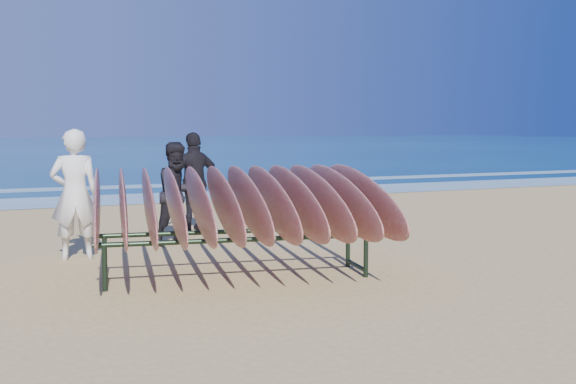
{
  "coord_description": "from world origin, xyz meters",
  "views": [
    {
      "loc": [
        -3.61,
        -7.31,
        1.77
      ],
      "look_at": [
        0.0,
        0.8,
        0.95
      ],
      "focal_mm": 45.0,
      "sensor_mm": 36.0,
      "label": 1
    }
  ],
  "objects_px": {
    "surfboard_rack": "(236,202)",
    "person_dark_b": "(195,182)",
    "person_white": "(75,194)",
    "person_dark_a": "(178,193)"
  },
  "relations": [
    {
      "from": "surfboard_rack",
      "to": "person_dark_b",
      "type": "relative_size",
      "value": 2.19
    },
    {
      "from": "surfboard_rack",
      "to": "person_white",
      "type": "bearing_deg",
      "value": 137.72
    },
    {
      "from": "surfboard_rack",
      "to": "person_dark_b",
      "type": "bearing_deg",
      "value": 90.28
    },
    {
      "from": "person_white",
      "to": "person_dark_b",
      "type": "relative_size",
      "value": 1.04
    },
    {
      "from": "person_white",
      "to": "person_dark_b",
      "type": "bearing_deg",
      "value": -130.84
    },
    {
      "from": "person_white",
      "to": "person_dark_a",
      "type": "distance_m",
      "value": 1.69
    },
    {
      "from": "surfboard_rack",
      "to": "person_white",
      "type": "relative_size",
      "value": 2.11
    },
    {
      "from": "surfboard_rack",
      "to": "person_dark_a",
      "type": "relative_size",
      "value": 2.38
    },
    {
      "from": "person_white",
      "to": "person_dark_a",
      "type": "bearing_deg",
      "value": -148.96
    },
    {
      "from": "person_dark_a",
      "to": "surfboard_rack",
      "type": "bearing_deg",
      "value": -110.04
    }
  ]
}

